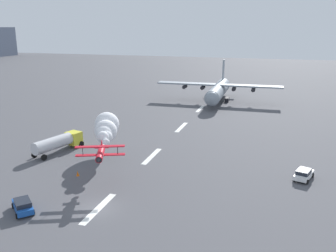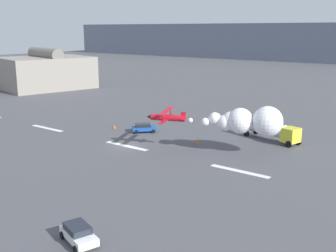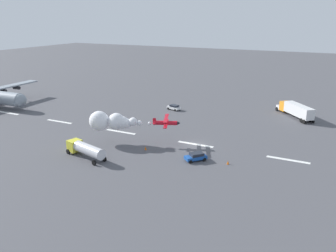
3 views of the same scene
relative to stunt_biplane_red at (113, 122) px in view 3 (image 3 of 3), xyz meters
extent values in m
plane|color=#4C4C51|center=(-16.23, -6.92, -4.79)|extent=(440.00, 440.00, 0.00)
cube|color=white|center=(-35.19, -6.92, -4.78)|extent=(8.00, 0.90, 0.01)
cube|color=white|center=(-16.23, -6.92, -4.78)|extent=(8.00, 0.90, 0.01)
cube|color=white|center=(2.74, -6.92, -4.78)|extent=(8.00, 0.90, 0.01)
cube|color=white|center=(21.70, -6.92, -4.78)|extent=(8.00, 0.90, 0.01)
cube|color=white|center=(40.66, -6.92, -4.78)|extent=(8.00, 0.90, 0.01)
sphere|color=gray|center=(39.15, -10.16, -1.61)|extent=(3.76, 3.76, 3.76)
cylinder|color=black|center=(50.88, -14.26, -0.73)|extent=(2.43, 1.17, 1.10)
cylinder|color=black|center=(51.03, -19.57, -0.73)|extent=(2.43, 1.17, 1.10)
cylinder|color=red|center=(-10.28, -4.36, -0.11)|extent=(5.02, 2.77, 0.92)
cube|color=red|center=(-10.46, -4.43, -0.26)|extent=(3.15, 6.29, 0.12)
cube|color=red|center=(-10.46, -4.43, 0.91)|extent=(3.15, 6.29, 0.12)
cylinder|color=black|center=(-9.60, -6.54, 0.32)|extent=(0.08, 0.08, 1.17)
cylinder|color=black|center=(-11.33, -2.33, 0.32)|extent=(0.08, 0.08, 1.17)
cube|color=red|center=(-8.18, -3.49, 0.34)|extent=(0.69, 0.36, 1.10)
cube|color=red|center=(-8.18, -3.49, -0.06)|extent=(1.31, 2.08, 0.08)
cone|color=black|center=(-12.94, -5.45, -0.11)|extent=(0.94, 0.99, 0.78)
sphere|color=white|center=(-7.18, -3.15, -0.30)|extent=(0.70, 0.70, 0.70)
sphere|color=white|center=(-5.09, -2.51, -0.35)|extent=(1.15, 1.15, 1.15)
sphere|color=white|center=(-4.10, -1.57, 0.09)|extent=(1.79, 1.79, 1.79)
sphere|color=white|center=(-2.60, -1.15, -0.39)|extent=(2.31, 2.31, 2.31)
sphere|color=white|center=(-1.97, -0.68, -0.11)|extent=(2.67, 2.67, 2.67)
sphere|color=white|center=(-0.72, -0.36, 0.00)|extent=(3.62, 3.62, 3.62)
sphere|color=white|center=(2.66, 1.13, 0.10)|extent=(4.22, 4.22, 4.22)
cube|color=silver|center=(-28.09, -43.59, -3.69)|extent=(2.95, 2.83, 1.10)
cube|color=orange|center=(-29.37, -42.05, -2.94)|extent=(3.46, 3.44, 2.60)
cube|color=silver|center=(-33.45, -37.15, -2.49)|extent=(8.55, 9.57, 2.80)
cylinder|color=black|center=(-27.00, -42.95, -4.24)|extent=(0.97, 1.07, 1.10)
cylinder|color=black|center=(-34.65, -33.75, -4.24)|extent=(0.97, 1.07, 1.10)
cylinder|color=black|center=(-35.42, -32.83, -4.24)|extent=(0.97, 1.07, 1.10)
cylinder|color=black|center=(-28.92, -44.54, -4.24)|extent=(0.97, 1.07, 1.10)
cylinder|color=black|center=(-36.57, -35.35, -4.24)|extent=(0.97, 1.07, 1.10)
cylinder|color=black|center=(-37.34, -34.42, -4.24)|extent=(0.97, 1.07, 1.10)
cube|color=yellow|center=(3.51, 8.26, -3.19)|extent=(2.75, 2.89, 2.20)
cylinder|color=silver|center=(-1.12, 9.52, -2.94)|extent=(7.69, 3.97, 2.10)
cylinder|color=black|center=(4.40, 9.26, -4.29)|extent=(1.05, 0.57, 1.00)
cylinder|color=black|center=(-3.60, 11.44, -4.29)|extent=(1.05, 0.57, 1.00)
cylinder|color=black|center=(3.77, 6.95, -4.29)|extent=(1.05, 0.57, 1.00)
cylinder|color=black|center=(-4.23, 9.13, -4.29)|extent=(1.05, 0.57, 1.00)
cube|color=white|center=(0.15, -30.71, -4.14)|extent=(4.44, 2.99, 0.65)
cube|color=#1E232D|center=(-0.04, -30.64, -3.54)|extent=(2.85, 2.34, 0.55)
cylinder|color=black|center=(1.79, -30.30, -4.47)|extent=(0.68, 0.41, 0.64)
cylinder|color=black|center=(-0.93, -29.40, -4.47)|extent=(0.68, 0.41, 0.64)
cylinder|color=black|center=(1.22, -32.01, -4.47)|extent=(0.68, 0.41, 0.64)
cylinder|color=black|center=(-1.49, -31.11, -4.47)|extent=(0.68, 0.41, 0.64)
cube|color=#194CA5|center=(-19.50, 1.19, -4.14)|extent=(4.08, 4.25, 0.65)
cube|color=#1E232D|center=(-19.63, 1.04, -3.54)|extent=(2.88, 2.94, 0.55)
cylinder|color=black|center=(-19.21, 2.86, -4.47)|extent=(0.59, 0.62, 0.64)
cylinder|color=black|center=(-21.13, 0.73, -4.47)|extent=(0.59, 0.62, 0.64)
cylinder|color=black|center=(-17.87, 1.66, -4.47)|extent=(0.59, 0.62, 0.64)
cylinder|color=black|center=(-19.79, -0.48, -4.47)|extent=(0.59, 0.62, 0.64)
cone|color=orange|center=(-25.51, 0.16, -4.41)|extent=(0.44, 0.44, 0.75)
cone|color=orange|center=(-8.27, 0.59, -4.41)|extent=(0.44, 0.44, 0.75)
camera|label=1|loc=(-51.38, -26.45, 16.21)|focal=39.00mm
camera|label=2|loc=(24.47, -51.07, 12.47)|focal=43.93mm
camera|label=3|loc=(-41.69, 58.05, 21.35)|focal=37.21mm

